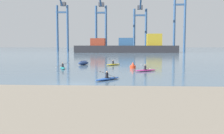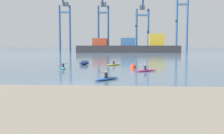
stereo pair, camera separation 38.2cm
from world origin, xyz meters
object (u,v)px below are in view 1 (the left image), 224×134
container_barge (127,47)px  kayak_blue (108,78)px  capsized_dinghy (83,63)px  kayak_magenta (146,70)px  gantry_crane_west_mid (101,20)px  kayak_teal (63,68)px  channel_buoy (133,66)px  kayak_yellow (113,64)px  gantry_crane_west (62,21)px  gantry_crane_east_mid (140,22)px  gantry_crane_east (180,15)px

container_barge → kayak_blue: (-1.99, -98.78, -2.55)m
kayak_blue → capsized_dinghy: bearing=106.3°
container_barge → kayak_magenta: container_barge is taller
gantry_crane_west_mid → kayak_teal: size_ratio=9.94×
container_barge → kayak_blue: 98.83m
kayak_teal → channel_buoy: bearing=6.4°
gantry_crane_west_mid → channel_buoy: (14.60, -96.24, -16.39)m
container_barge → kayak_yellow: container_barge is taller
container_barge → kayak_blue: container_barge is taller
gantry_crane_west → kayak_blue: gantry_crane_west is taller
kayak_magenta → kayak_blue: same height
capsized_dinghy → kayak_magenta: 15.00m
gantry_crane_west_mid → kayak_blue: 111.82m
container_barge → kayak_teal: bearing=-96.4°
gantry_crane_west → kayak_magenta: bearing=-70.3°
gantry_crane_east_mid → kayak_yellow: (-9.24, -93.43, -15.55)m
container_barge → kayak_yellow: bearing=-91.8°
gantry_crane_west_mid → channel_buoy: size_ratio=33.81×
kayak_magenta → channel_buoy: bearing=110.3°
gantry_crane_west_mid → channel_buoy: 98.71m
kayak_magenta → gantry_crane_east: bearing=76.5°
gantry_crane_east_mid → capsized_dinghy: (-14.65, -93.02, -15.38)m
channel_buoy → kayak_magenta: bearing=-69.7°
gantry_crane_west_mid → kayak_blue: gantry_crane_west_mid is taller
gantry_crane_east → kayak_teal: (-36.82, -99.08, -18.65)m
gantry_crane_west → gantry_crane_west_mid: (21.43, -4.35, -0.06)m
gantry_crane_east_mid → channel_buoy: (-5.92, -99.40, -15.37)m
gantry_crane_west → gantry_crane_east_mid: bearing=-1.6°
gantry_crane_west → kayak_magenta: gantry_crane_west is taller
gantry_crane_west → gantry_crane_east_mid: gantry_crane_west is taller
gantry_crane_east → channel_buoy: size_ratio=36.49×
kayak_teal → kayak_blue: kayak_teal is taller
gantry_crane_east → kayak_teal: bearing=-110.4°
gantry_crane_west_mid → kayak_magenta: size_ratio=10.52×
gantry_crane_west → gantry_crane_west_mid: bearing=-11.5°
gantry_crane_east → kayak_blue: 116.82m
container_barge → kayak_magenta: 89.59m
gantry_crane_east → kayak_magenta: size_ratio=11.35×
gantry_crane_west_mid → kayak_blue: bearing=-83.9°
gantry_crane_west_mid → kayak_yellow: size_ratio=11.64×
capsized_dinghy → kayak_magenta: size_ratio=0.87×
kayak_blue → gantry_crane_east_mid: bearing=85.6°
container_barge → channel_buoy: (0.88, -85.06, -2.36)m
container_barge → kayak_teal: (-9.75, -86.26, -2.55)m
container_barge → kayak_yellow: 79.17m
kayak_yellow → gantry_crane_west: bearing=109.1°
container_barge → gantry_crane_west_mid: bearing=140.8°
container_barge → capsized_dinghy: (-7.85, -78.68, -2.37)m
container_barge → gantry_crane_west: gantry_crane_west is taller
gantry_crane_east → capsized_dinghy: gantry_crane_east is taller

